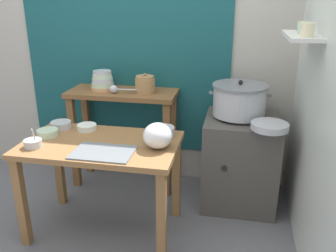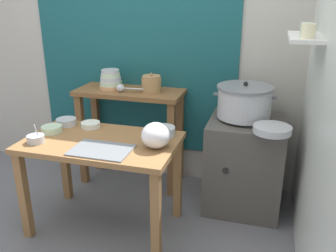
{
  "view_description": "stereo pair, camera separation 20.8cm",
  "coord_description": "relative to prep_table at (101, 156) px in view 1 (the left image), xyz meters",
  "views": [
    {
      "loc": [
        0.86,
        -2.12,
        1.71
      ],
      "look_at": [
        0.4,
        0.25,
        0.82
      ],
      "focal_mm": 38.54,
      "sensor_mm": 36.0,
      "label": 1
    },
    {
      "loc": [
        1.06,
        -2.07,
        1.71
      ],
      "look_at": [
        0.4,
        0.25,
        0.82
      ],
      "focal_mm": 38.54,
      "sensor_mm": 36.0,
      "label": 2
    }
  ],
  "objects": [
    {
      "name": "serving_tray",
      "position": [
        0.09,
        -0.17,
        0.12
      ],
      "size": [
        0.4,
        0.28,
        0.01
      ],
      "primitive_type": "cube",
      "color": "slate",
      "rests_on": "prep_table"
    },
    {
      "name": "prep_bowl_0",
      "position": [
        -0.42,
        -0.17,
        0.14
      ],
      "size": [
        0.12,
        0.12,
        0.14
      ],
      "color": "#B7BABF",
      "rests_on": "prep_table"
    },
    {
      "name": "back_shelf_table",
      "position": [
        -0.07,
        0.73,
        0.07
      ],
      "size": [
        0.96,
        0.4,
        0.9
      ],
      "color": "brown",
      "rests_on": "ground"
    },
    {
      "name": "prep_bowl_3",
      "position": [
        0.41,
        0.2,
        0.15
      ],
      "size": [
        0.17,
        0.17,
        0.07
      ],
      "color": "#B7BABF",
      "rests_on": "prep_table"
    },
    {
      "name": "steamer_pot",
      "position": [
        0.95,
        0.62,
        0.3
      ],
      "size": [
        0.49,
        0.44,
        0.29
      ],
      "color": "#B7BABF",
      "rests_on": "stove_block"
    },
    {
      "name": "ground_plane",
      "position": [
        0.06,
        -0.1,
        -0.61
      ],
      "size": [
        9.0,
        9.0,
        0.0
      ],
      "primitive_type": "plane",
      "color": "slate"
    },
    {
      "name": "wall_back",
      "position": [
        0.15,
        1.0,
        0.69
      ],
      "size": [
        4.4,
        0.12,
        2.6
      ],
      "color": "#B2ADA3",
      "rests_on": "ground"
    },
    {
      "name": "ladle",
      "position": [
        -0.11,
        0.65,
        0.33
      ],
      "size": [
        0.27,
        0.07,
        0.07
      ],
      "color": "#B7BABF",
      "rests_on": "back_shelf_table"
    },
    {
      "name": "plastic_bag",
      "position": [
        0.42,
        -0.01,
        0.2
      ],
      "size": [
        0.2,
        0.21,
        0.18
      ],
      "primitive_type": "ellipsoid",
      "color": "white",
      "rests_on": "prep_table"
    },
    {
      "name": "bowl_stack_enamel",
      "position": [
        -0.25,
        0.75,
        0.37
      ],
      "size": [
        0.21,
        0.21,
        0.17
      ],
      "color": "tan",
      "rests_on": "back_shelf_table"
    },
    {
      "name": "clay_pot",
      "position": [
        0.14,
        0.73,
        0.36
      ],
      "size": [
        0.17,
        0.17,
        0.17
      ],
      "color": "#A37A4C",
      "rests_on": "back_shelf_table"
    },
    {
      "name": "prep_bowl_1",
      "position": [
        -0.4,
        0.21,
        0.14
      ],
      "size": [
        0.16,
        0.16,
        0.05
      ],
      "color": "#B7BABF",
      "rests_on": "prep_table"
    },
    {
      "name": "prep_table",
      "position": [
        0.0,
        0.0,
        0.0
      ],
      "size": [
        1.1,
        0.66,
        0.72
      ],
      "color": "olive",
      "rests_on": "ground"
    },
    {
      "name": "wall_right",
      "position": [
        1.46,
        0.1,
        0.69
      ],
      "size": [
        0.3,
        3.2,
        2.6
      ],
      "color": "silver",
      "rests_on": "ground"
    },
    {
      "name": "wide_pan",
      "position": [
        1.17,
        0.33,
        0.19
      ],
      "size": [
        0.27,
        0.27,
        0.05
      ],
      "primitive_type": "cylinder",
      "color": "#B7BABF",
      "rests_on": "stove_block"
    },
    {
      "name": "prep_bowl_4",
      "position": [
        -0.19,
        0.21,
        0.13
      ],
      "size": [
        0.15,
        0.15,
        0.04
      ],
      "color": "silver",
      "rests_on": "prep_table"
    },
    {
      "name": "stove_block",
      "position": [
        0.99,
        0.6,
        -0.23
      ],
      "size": [
        0.6,
        0.61,
        0.78
      ],
      "color": "#4C4742",
      "rests_on": "ground"
    },
    {
      "name": "prep_bowl_2",
      "position": [
        -0.42,
        0.04,
        0.14
      ],
      "size": [
        0.15,
        0.15,
        0.05
      ],
      "color": "#B7D1AD",
      "rests_on": "prep_table"
    }
  ]
}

